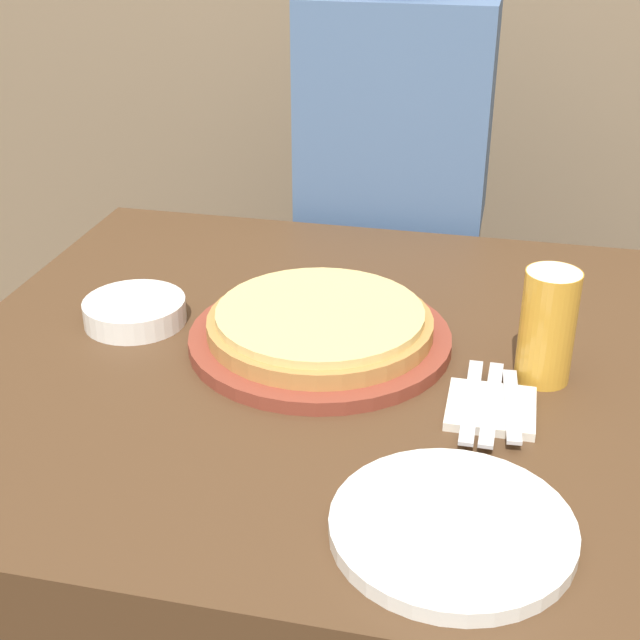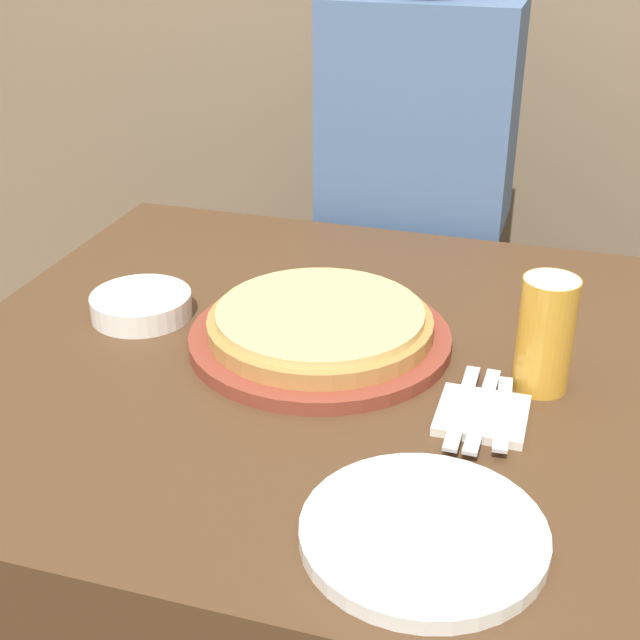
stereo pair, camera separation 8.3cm
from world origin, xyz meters
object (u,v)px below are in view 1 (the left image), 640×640
at_px(pizza_on_board, 320,329).
at_px(beer_glass, 548,323).
at_px(dinner_knife, 492,403).
at_px(dinner_plate, 452,528).
at_px(spoon, 512,405).
at_px(side_bowl, 135,311).
at_px(diner_person, 391,238).
at_px(fork, 471,400).

xyz_separation_m(pizza_on_board, beer_glass, (0.31, -0.03, 0.06)).
bearing_deg(dinner_knife, pizza_on_board, 153.30).
height_order(beer_glass, dinner_plate, beer_glass).
bearing_deg(spoon, side_bowl, 166.56).
relative_size(dinner_plate, spoon, 1.52).
relative_size(dinner_plate, dinner_knife, 1.30).
height_order(pizza_on_board, dinner_plate, pizza_on_board).
bearing_deg(dinner_knife, diner_person, 107.80).
height_order(beer_glass, fork, beer_glass).
relative_size(pizza_on_board, dinner_knife, 1.91).
bearing_deg(fork, dinner_plate, -90.42).
relative_size(dinner_plate, diner_person, 0.19).
distance_m(dinner_plate, side_bowl, 0.63).
height_order(pizza_on_board, dinner_knife, pizza_on_board).
bearing_deg(dinner_plate, side_bowl, 143.60).
bearing_deg(diner_person, pizza_on_board, -91.04).
height_order(pizza_on_board, fork, pizza_on_board).
distance_m(pizza_on_board, fork, 0.26).
xyz_separation_m(pizza_on_board, dinner_plate, (0.22, -0.37, -0.02)).
xyz_separation_m(spoon, diner_person, (-0.26, 0.74, -0.09)).
xyz_separation_m(pizza_on_board, fork, (0.22, -0.13, -0.01)).
bearing_deg(side_bowl, diner_person, 63.81).
relative_size(pizza_on_board, diner_person, 0.28).
bearing_deg(dinner_plate, dinner_knife, 83.66).
bearing_deg(side_bowl, beer_glass, -3.46).
bearing_deg(dinner_plate, spoon, 77.87).
relative_size(beer_glass, fork, 0.79).
distance_m(dinner_plate, spoon, 0.25).
distance_m(beer_glass, spoon, 0.13).
height_order(beer_glass, spoon, beer_glass).
height_order(spoon, diner_person, diner_person).
bearing_deg(fork, beer_glass, 48.60).
bearing_deg(spoon, diner_person, 109.54).
relative_size(side_bowl, diner_person, 0.12).
relative_size(beer_glass, diner_person, 0.12).
height_order(dinner_plate, spoon, dinner_plate).
bearing_deg(dinner_knife, spoon, 0.00).
height_order(side_bowl, spoon, side_bowl).
bearing_deg(beer_glass, side_bowl, 176.54).
relative_size(pizza_on_board, beer_glass, 2.41).
height_order(fork, diner_person, diner_person).
distance_m(fork, diner_person, 0.77).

